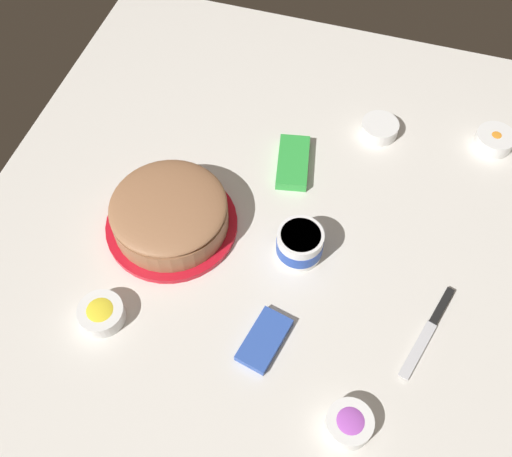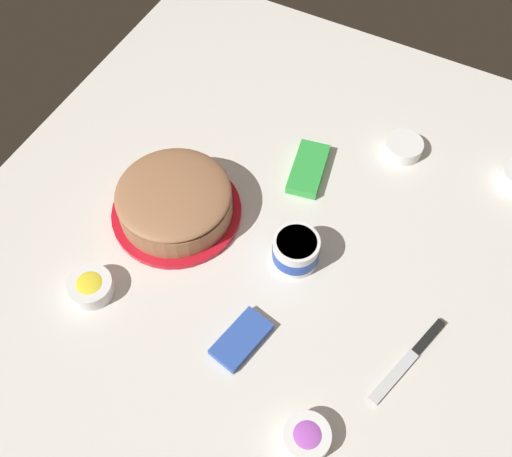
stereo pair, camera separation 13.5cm
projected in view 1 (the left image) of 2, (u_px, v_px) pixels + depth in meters
The scene contains 10 objects.
ground_plane at pixel (302, 243), 1.37m from camera, with size 1.54×1.54×0.00m, color silver.
frosted_cake at pixel (170, 215), 1.36m from camera, with size 0.31×0.31×0.10m.
frosting_tub at pixel (299, 243), 1.32m from camera, with size 0.11×0.11×0.08m.
spreading_knife at pixel (432, 324), 1.25m from camera, with size 0.23×0.09×0.01m.
sprinkle_bowl_yellow at pixel (101, 313), 1.25m from camera, with size 0.10×0.10×0.04m.
sprinkle_bowl_orange at pixel (495, 139), 1.51m from camera, with size 0.10×0.10×0.04m.
sprinkle_bowl_rainbow at pixel (349, 423), 1.13m from camera, with size 0.09×0.09×0.04m.
sprinkle_bowl_blue at pixel (380, 128), 1.54m from camera, with size 0.10×0.10×0.04m.
candy_box_lower at pixel (264, 340), 1.23m from camera, with size 0.13×0.07×0.02m, color #2D51B2.
candy_box_upper at pixel (293, 162), 1.48m from camera, with size 0.16×0.08×0.03m, color green.
Camera 1 is at (-0.72, -0.11, 1.17)m, focal length 41.77 mm.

